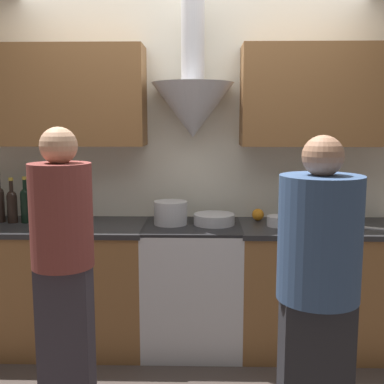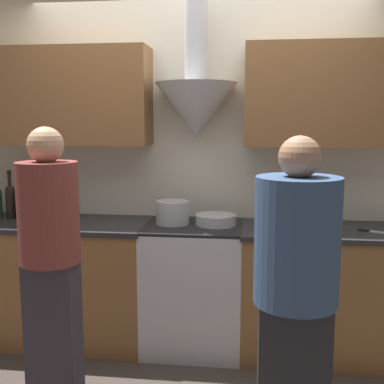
{
  "view_description": "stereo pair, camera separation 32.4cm",
  "coord_description": "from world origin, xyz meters",
  "views": [
    {
      "loc": [
        0.07,
        -3.01,
        1.63
      ],
      "look_at": [
        0.0,
        0.2,
        1.15
      ],
      "focal_mm": 45.0,
      "sensor_mm": 36.0,
      "label": 1
    },
    {
      "loc": [
        0.4,
        -2.98,
        1.63
      ],
      "look_at": [
        0.0,
        0.2,
        1.15
      ],
      "focal_mm": 45.0,
      "sensor_mm": 36.0,
      "label": 2
    }
  ],
  "objects": [
    {
      "name": "person_foreground_left",
      "position": [
        -0.63,
        -0.68,
        0.89
      ],
      "size": [
        0.31,
        0.31,
        1.6
      ],
      "color": "#38333D",
      "rests_on": "ground_plane"
    },
    {
      "name": "stock_pot",
      "position": [
        -0.15,
        0.33,
        0.98
      ],
      "size": [
        0.24,
        0.24,
        0.16
      ],
      "color": "silver",
      "rests_on": "stove_range"
    },
    {
      "name": "wine_bottle_5",
      "position": [
        -1.2,
        0.36,
        1.04
      ],
      "size": [
        0.07,
        0.07,
        0.33
      ],
      "color": "black",
      "rests_on": "counter_left"
    },
    {
      "name": "saucepan",
      "position": [
        0.6,
        0.28,
        0.94
      ],
      "size": [
        0.16,
        0.16,
        0.07
      ],
      "color": "silver",
      "rests_on": "counter_right"
    },
    {
      "name": "wine_bottle_4",
      "position": [
        -1.29,
        0.36,
        1.03
      ],
      "size": [
        0.07,
        0.07,
        0.33
      ],
      "color": "black",
      "rests_on": "counter_left"
    },
    {
      "name": "stove_range",
      "position": [
        0.0,
        0.3,
        0.45
      ],
      "size": [
        0.68,
        0.6,
        0.9
      ],
      "color": "silver",
      "rests_on": "ground_plane"
    },
    {
      "name": "chefs_knife",
      "position": [
        1.2,
        0.23,
        0.9
      ],
      "size": [
        0.2,
        0.12,
        0.01
      ],
      "rotation": [
        0.0,
        0.0,
        -0.46
      ],
      "color": "silver",
      "rests_on": "counter_right"
    },
    {
      "name": "wall_back",
      "position": [
        -0.05,
        0.57,
        1.47
      ],
      "size": [
        8.4,
        0.58,
        2.6
      ],
      "color": "silver",
      "rests_on": "ground_plane"
    },
    {
      "name": "wine_bottle_3",
      "position": [
        -1.39,
        0.37,
        1.04
      ],
      "size": [
        0.07,
        0.07,
        0.36
      ],
      "color": "black",
      "rests_on": "counter_left"
    },
    {
      "name": "ground_plane",
      "position": [
        0.0,
        0.0,
        0.0
      ],
      "size": [
        12.0,
        12.0,
        0.0
      ],
      "primitive_type": "plane",
      "color": "#423833"
    },
    {
      "name": "mixing_bowl",
      "position": [
        0.15,
        0.33,
        0.94
      ],
      "size": [
        0.29,
        0.29,
        0.07
      ],
      "color": "silver",
      "rests_on": "stove_range"
    },
    {
      "name": "person_foreground_right",
      "position": [
        0.6,
        -0.88,
        0.85
      ],
      "size": [
        0.38,
        0.38,
        1.57
      ],
      "color": "#28282D",
      "rests_on": "ground_plane"
    },
    {
      "name": "orange_fruit",
      "position": [
        0.48,
        0.47,
        0.94
      ],
      "size": [
        0.09,
        0.09,
        0.09
      ],
      "color": "orange",
      "rests_on": "counter_right"
    },
    {
      "name": "wine_bottle_6",
      "position": [
        -1.11,
        0.37,
        1.04
      ],
      "size": [
        0.08,
        0.08,
        0.34
      ],
      "color": "black",
      "rests_on": "counter_left"
    },
    {
      "name": "counter_left",
      "position": [
        -1.05,
        0.3,
        0.45
      ],
      "size": [
        1.43,
        0.62,
        0.9
      ],
      "color": "brown",
      "rests_on": "ground_plane"
    },
    {
      "name": "counter_right",
      "position": [
        0.9,
        0.3,
        0.45
      ],
      "size": [
        1.13,
        0.62,
        0.9
      ],
      "color": "brown",
      "rests_on": "ground_plane"
    }
  ]
}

